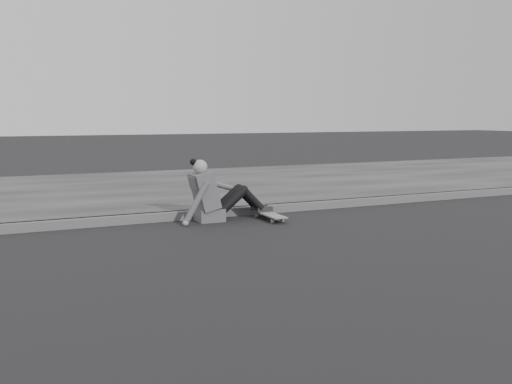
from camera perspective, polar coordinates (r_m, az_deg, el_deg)
curb at (r=9.86m, az=13.71°, el=-0.72°), size 24.00×0.16×0.12m
sidewalk at (r=12.35m, az=5.03°, el=1.11°), size 24.00×6.00×0.12m
skateboard at (r=8.04m, az=1.32°, el=-2.28°), size 0.20×0.78×0.09m
seated_woman at (r=7.93m, az=-4.23°, el=-0.31°), size 1.38×0.46×0.88m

